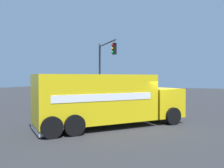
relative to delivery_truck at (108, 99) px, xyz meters
The scene contains 3 objects.
ground_plane 3.15m from the delivery_truck, 132.66° to the right, with size 100.00×100.00×0.00m, color #2B2B2D.
delivery_truck is the anchor object (origin of this frame).
traffic_light_primary 9.98m from the delivery_truck, 61.70° to the right, with size 3.44×3.50×6.11m.
Camera 1 is at (-3.97, 13.86, 2.73)m, focal length 38.36 mm.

